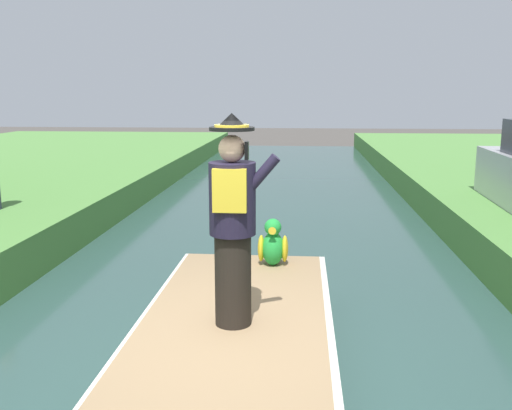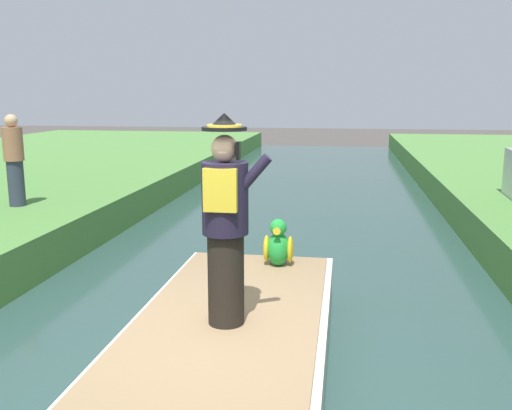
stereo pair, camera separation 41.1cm
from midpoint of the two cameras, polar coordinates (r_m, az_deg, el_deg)
ground_plane at (r=5.28m, az=-1.20°, el=-19.86°), size 80.00×80.00×0.00m
canal_water at (r=5.25m, az=-1.20°, el=-19.40°), size 6.29×48.00×0.10m
boat at (r=5.50m, az=-0.33°, el=-13.77°), size 1.81×4.20×0.61m
person_pirate at (r=4.87m, az=-0.66°, el=-1.70°), size 0.61×0.42×1.85m
parrot_plush at (r=6.72m, az=4.01°, el=-4.08°), size 0.36×0.35×0.57m
person_bystander at (r=10.68m, az=-22.10°, el=4.21°), size 0.34×0.34×1.60m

